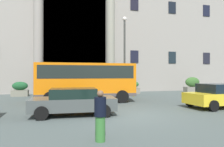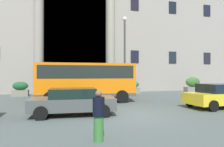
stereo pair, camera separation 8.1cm
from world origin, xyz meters
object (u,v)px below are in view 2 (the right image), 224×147
hedge_planter_far_east (20,89)px  lamppost_plaza_centre (125,50)px  motorcycle_far_end (205,96)px  pedestrian_child_trailing (99,116)px  orange_minibus (86,79)px  parked_sedan_far (73,101)px  bus_stop_sign (134,79)px  hedge_planter_far_west (193,85)px  hedge_planter_west (132,87)px  hedge_planter_entrance_left (78,87)px  parked_hatchback_near (219,95)px

hedge_planter_far_east → lamppost_plaza_centre: lamppost_plaza_centre is taller
motorcycle_far_end → lamppost_plaza_centre: 7.98m
pedestrian_child_trailing → orange_minibus: bearing=-132.8°
parked_sedan_far → bus_stop_sign: bearing=52.7°
hedge_planter_far_west → orange_minibus: bearing=-159.2°
hedge_planter_far_east → hedge_planter_west: same height
bus_stop_sign → hedge_planter_entrance_left: (-4.69, 3.20, -0.90)m
parked_hatchback_near → motorcycle_far_end: (0.87, 2.40, -0.29)m
hedge_planter_entrance_left → parked_hatchback_near: (7.75, -9.91, 0.01)m
parked_hatchback_near → bus_stop_sign: bearing=110.1°
parked_sedan_far → hedge_planter_entrance_left: bearing=86.8°
bus_stop_sign → hedge_planter_west: 3.36m
hedge_planter_far_east → motorcycle_far_end: 15.84m
hedge_planter_far_west → pedestrian_child_trailing: bearing=-133.8°
orange_minibus → lamppost_plaza_centre: (3.98, 3.18, 2.67)m
hedge_planter_far_west → parked_hatchback_near: 10.49m
parked_sedan_far → lamppost_plaza_centre: size_ratio=0.56×
motorcycle_far_end → lamppost_plaza_centre: bearing=118.8°
orange_minibus → hedge_planter_west: bearing=45.3°
hedge_planter_far_west → parked_sedan_far: (-13.60, -9.45, -0.14)m
parked_sedan_far → motorcycle_far_end: (9.62, 2.55, -0.24)m
hedge_planter_far_west → parked_sedan_far: hedge_planter_far_west is taller
bus_stop_sign → hedge_planter_entrance_left: bus_stop_sign is taller
bus_stop_sign → hedge_planter_far_east: bearing=162.4°
bus_stop_sign → orange_minibus: bearing=-154.7°
bus_stop_sign → parked_sedan_far: 8.97m
hedge_planter_far_east → parked_hatchback_near: (13.09, -9.89, 0.09)m
orange_minibus → lamppost_plaza_centre: bearing=40.3°
bus_stop_sign → parked_hatchback_near: 7.43m
hedge_planter_far_east → hedge_planter_far_west: size_ratio=0.79×
pedestrian_child_trailing → bus_stop_sign: bearing=-153.8°
orange_minibus → hedge_planter_entrance_left: (-0.19, 5.33, -0.95)m
parked_sedan_far → pedestrian_child_trailing: size_ratio=2.71×
hedge_planter_entrance_left → pedestrian_child_trailing: 14.23m
parked_sedan_far → motorcycle_far_end: bearing=17.3°
hedge_planter_west → pedestrian_child_trailing: bearing=-113.4°
orange_minibus → parked_hatchback_near: bearing=-29.6°
hedge_planter_entrance_left → lamppost_plaza_centre: lamppost_plaza_centre is taller
hedge_planter_entrance_left → parked_hatchback_near: hedge_planter_entrance_left is taller
bus_stop_sign → hedge_planter_far_east: 10.57m
bus_stop_sign → hedge_planter_far_west: bearing=18.2°
hedge_planter_far_east → pedestrian_child_trailing: 15.02m
orange_minibus → motorcycle_far_end: (8.43, -2.18, -1.23)m
parked_sedan_far → lamppost_plaza_centre: bearing=59.3°
orange_minibus → motorcycle_far_end: bearing=-12.8°
parked_sedan_far → lamppost_plaza_centre: (5.17, 7.91, 3.67)m
pedestrian_child_trailing → lamppost_plaza_centre: 13.40m
motorcycle_far_end → pedestrian_child_trailing: (-9.05, -6.71, 0.31)m
orange_minibus → hedge_planter_far_east: orange_minibus is taller
hedge_planter_far_west → pedestrian_child_trailing: hedge_planter_far_west is taller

